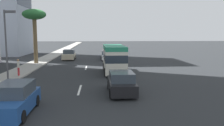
{
  "coord_description": "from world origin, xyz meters",
  "views": [
    {
      "loc": [
        -5.89,
        -1.28,
        4.24
      ],
      "look_at": [
        16.06,
        -2.8,
        1.46
      ],
      "focal_mm": 36.94,
      "sensor_mm": 36.0,
      "label": 1
    }
  ],
  "objects_px": {
    "street_lamp": "(7,38)",
    "minibus_fifth": "(114,58)",
    "car_third": "(107,52)",
    "palm_tree": "(34,17)",
    "car_lead": "(14,99)",
    "pedestrian_mid_block": "(18,67)",
    "car_fourth": "(107,55)",
    "car_sixth": "(69,55)",
    "car_second": "(121,83)"
  },
  "relations": [
    {
      "from": "car_lead",
      "to": "pedestrian_mid_block",
      "type": "xyz_separation_m",
      "value": [
        10.79,
        3.3,
        0.27
      ]
    },
    {
      "from": "pedestrian_mid_block",
      "to": "minibus_fifth",
      "type": "bearing_deg",
      "value": -98.94
    },
    {
      "from": "minibus_fifth",
      "to": "palm_tree",
      "type": "xyz_separation_m",
      "value": [
        8.13,
        10.44,
        4.88
      ]
    },
    {
      "from": "car_fourth",
      "to": "car_third",
      "type": "bearing_deg",
      "value": -3.32
    },
    {
      "from": "car_lead",
      "to": "pedestrian_mid_block",
      "type": "bearing_deg",
      "value": -163.0
    },
    {
      "from": "car_sixth",
      "to": "street_lamp",
      "type": "bearing_deg",
      "value": -8.87
    },
    {
      "from": "street_lamp",
      "to": "minibus_fifth",
      "type": "bearing_deg",
      "value": -61.17
    },
    {
      "from": "car_lead",
      "to": "car_fourth",
      "type": "bearing_deg",
      "value": 166.47
    },
    {
      "from": "minibus_fifth",
      "to": "palm_tree",
      "type": "relative_size",
      "value": 0.9
    },
    {
      "from": "car_sixth",
      "to": "pedestrian_mid_block",
      "type": "xyz_separation_m",
      "value": [
        -15.32,
        3.19,
        0.27
      ]
    },
    {
      "from": "car_lead",
      "to": "minibus_fifth",
      "type": "distance_m",
      "value": 14.18
    },
    {
      "from": "car_sixth",
      "to": "pedestrian_mid_block",
      "type": "bearing_deg",
      "value": -11.76
    },
    {
      "from": "car_fourth",
      "to": "minibus_fifth",
      "type": "height_order",
      "value": "minibus_fifth"
    },
    {
      "from": "car_fourth",
      "to": "car_sixth",
      "type": "xyz_separation_m",
      "value": [
        0.64,
        6.24,
        0.05
      ]
    },
    {
      "from": "car_third",
      "to": "palm_tree",
      "type": "xyz_separation_m",
      "value": [
        -11.7,
        10.67,
        5.76
      ]
    },
    {
      "from": "minibus_fifth",
      "to": "pedestrian_mid_block",
      "type": "distance_m",
      "value": 9.81
    },
    {
      "from": "car_third",
      "to": "street_lamp",
      "type": "height_order",
      "value": "street_lamp"
    },
    {
      "from": "car_second",
      "to": "car_fourth",
      "type": "distance_m",
      "value": 21.65
    },
    {
      "from": "car_third",
      "to": "pedestrian_mid_block",
      "type": "bearing_deg",
      "value": 155.62
    },
    {
      "from": "street_lamp",
      "to": "car_sixth",
      "type": "bearing_deg",
      "value": -8.87
    },
    {
      "from": "car_fourth",
      "to": "minibus_fifth",
      "type": "xyz_separation_m",
      "value": [
        -12.81,
        -0.18,
        0.9
      ]
    },
    {
      "from": "car_second",
      "to": "minibus_fifth",
      "type": "bearing_deg",
      "value": -1.03
    },
    {
      "from": "street_lamp",
      "to": "pedestrian_mid_block",
      "type": "bearing_deg",
      "value": 5.13
    },
    {
      "from": "car_third",
      "to": "street_lamp",
      "type": "xyz_separation_m",
      "value": [
        -24.96,
        9.55,
        3.19
      ]
    },
    {
      "from": "car_second",
      "to": "car_sixth",
      "type": "height_order",
      "value": "car_sixth"
    },
    {
      "from": "minibus_fifth",
      "to": "car_sixth",
      "type": "distance_m",
      "value": 14.92
    },
    {
      "from": "car_third",
      "to": "pedestrian_mid_block",
      "type": "relative_size",
      "value": 2.77
    },
    {
      "from": "car_second",
      "to": "pedestrian_mid_block",
      "type": "bearing_deg",
      "value": 53.63
    },
    {
      "from": "car_lead",
      "to": "car_third",
      "type": "bearing_deg",
      "value": 168.63
    },
    {
      "from": "car_third",
      "to": "palm_tree",
      "type": "bearing_deg",
      "value": 137.62
    },
    {
      "from": "car_lead",
      "to": "minibus_fifth",
      "type": "bearing_deg",
      "value": 153.55
    },
    {
      "from": "car_second",
      "to": "palm_tree",
      "type": "xyz_separation_m",
      "value": [
        16.97,
        10.28,
        5.77
      ]
    },
    {
      "from": "pedestrian_mid_block",
      "to": "street_lamp",
      "type": "distance_m",
      "value": 4.36
    },
    {
      "from": "car_third",
      "to": "palm_tree",
      "type": "distance_m",
      "value": 16.85
    },
    {
      "from": "pedestrian_mid_block",
      "to": "car_fourth",
      "type": "bearing_deg",
      "value": -52.72
    },
    {
      "from": "car_third",
      "to": "car_fourth",
      "type": "bearing_deg",
      "value": 176.68
    },
    {
      "from": "car_fourth",
      "to": "palm_tree",
      "type": "xyz_separation_m",
      "value": [
        -4.68,
        10.27,
        5.78
      ]
    },
    {
      "from": "car_lead",
      "to": "car_third",
      "type": "distance_m",
      "value": 33.16
    },
    {
      "from": "car_lead",
      "to": "car_third",
      "type": "relative_size",
      "value": 0.95
    },
    {
      "from": "car_second",
      "to": "street_lamp",
      "type": "bearing_deg",
      "value": 67.94
    },
    {
      "from": "car_second",
      "to": "pedestrian_mid_block",
      "type": "distance_m",
      "value": 11.74
    },
    {
      "from": "car_lead",
      "to": "street_lamp",
      "type": "relative_size",
      "value": 0.71
    },
    {
      "from": "palm_tree",
      "to": "pedestrian_mid_block",
      "type": "bearing_deg",
      "value": -175.23
    },
    {
      "from": "palm_tree",
      "to": "street_lamp",
      "type": "height_order",
      "value": "palm_tree"
    },
    {
      "from": "car_third",
      "to": "car_sixth",
      "type": "distance_m",
      "value": 9.22
    },
    {
      "from": "street_lamp",
      "to": "car_third",
      "type": "bearing_deg",
      "value": -20.93
    },
    {
      "from": "car_fourth",
      "to": "palm_tree",
      "type": "height_order",
      "value": "palm_tree"
    },
    {
      "from": "car_lead",
      "to": "minibus_fifth",
      "type": "height_order",
      "value": "minibus_fifth"
    },
    {
      "from": "pedestrian_mid_block",
      "to": "street_lamp",
      "type": "bearing_deg",
      "value": 165.12
    },
    {
      "from": "car_lead",
      "to": "pedestrian_mid_block",
      "type": "relative_size",
      "value": 2.62
    }
  ]
}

